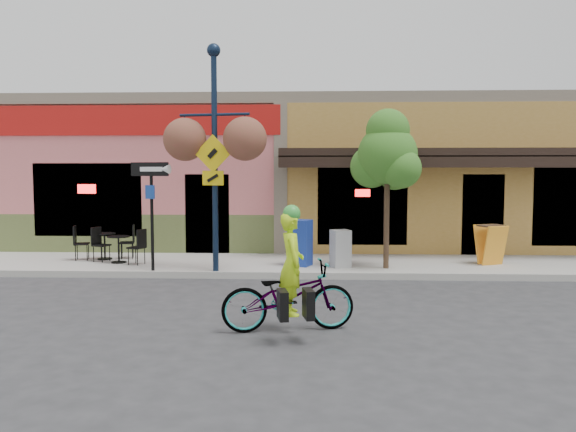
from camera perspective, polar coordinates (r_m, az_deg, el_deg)
The scene contains 14 objects.
ground at distance 11.93m, azimuth 3.19°, elevation -6.92°, with size 90.00×90.00×0.00m, color #2D2D30.
sidewalk at distance 13.88m, azimuth 3.07°, elevation -4.99°, with size 24.00×3.00×0.15m, color #9E9B93.
curb at distance 12.45m, azimuth 3.15°, elevation -6.08°, with size 24.00×0.12×0.15m, color #A8A59E.
building at distance 19.19m, azimuth 2.90°, elevation 4.15°, with size 18.20×8.20×4.50m, color #CF6668, non-canonical shape.
bicycle at distance 8.40m, azimuth 0.02°, elevation -8.14°, with size 0.69×1.98×1.04m, color #9B200E.
cyclist_rider at distance 8.34m, azimuth 0.37°, elevation -6.54°, with size 0.55×0.36×1.52m, color #C0F419.
lamp_post at distance 12.53m, azimuth -7.45°, elevation 5.80°, with size 1.60×0.64×5.01m, color #101D32, non-canonical shape.
one_way_sign at distance 12.88m, azimuth -13.65°, elevation -0.08°, with size 0.93×0.20×2.42m, color black, non-canonical shape.
cafe_set_left at distance 14.26m, azimuth -16.83°, elevation -2.87°, with size 1.43×0.72×0.86m, color black, non-canonical shape.
cafe_set_right at distance 14.94m, azimuth -18.13°, elevation -2.54°, with size 1.46×0.73×0.88m, color black, non-canonical shape.
newspaper_box_blue at distance 13.24m, azimuth 1.22°, elevation -2.74°, with size 0.49×0.43×1.09m, color navy, non-canonical shape.
newspaper_box_grey at distance 13.11m, azimuth 5.35°, elevation -3.31°, with size 0.40×0.37×0.87m, color #A5A5A5, non-canonical shape.
street_tree at distance 12.98m, azimuth 10.02°, elevation 2.80°, with size 1.44×1.44×3.68m, color #3D7A26, non-canonical shape.
sandwich_board at distance 14.13m, azimuth 20.32°, elevation -2.82°, with size 0.58×0.42×0.96m, color #FFA328, non-canonical shape.
Camera 1 is at (-0.17, -11.69, 2.35)m, focal length 35.00 mm.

